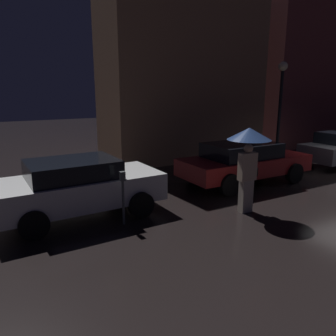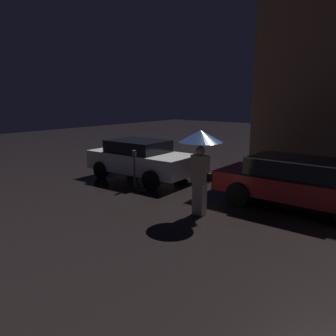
% 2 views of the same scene
% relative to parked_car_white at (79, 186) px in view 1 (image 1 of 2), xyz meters
% --- Properties ---
extents(building_facade_left, '(7.49, 3.00, 7.23)m').
position_rel_parked_car_white_xyz_m(building_facade_left, '(6.39, 5.24, 2.84)').
color(building_facade_left, '#8C664C').
rests_on(building_facade_left, ground).
extents(building_facade_right, '(6.95, 3.00, 10.71)m').
position_rel_parked_car_white_xyz_m(building_facade_right, '(14.71, 5.24, 4.58)').
color(building_facade_right, brown).
rests_on(building_facade_right, ground).
extents(parked_car_white, '(4.15, 2.03, 1.47)m').
position_rel_parked_car_white_xyz_m(parked_car_white, '(0.00, 0.00, 0.00)').
color(parked_car_white, silver).
rests_on(parked_car_white, ground).
extents(parked_car_red, '(4.65, 2.06, 1.40)m').
position_rel_parked_car_white_xyz_m(parked_car_red, '(5.76, 0.25, -0.03)').
color(parked_car_red, maroon).
rests_on(parked_car_red, ground).
extents(pedestrian_with_umbrella, '(1.11, 1.11, 2.23)m').
position_rel_parked_car_white_xyz_m(pedestrian_with_umbrella, '(3.88, -1.91, 0.98)').
color(pedestrian_with_umbrella, beige).
rests_on(pedestrian_with_umbrella, ground).
extents(parking_meter, '(0.12, 0.10, 1.31)m').
position_rel_parked_car_white_xyz_m(parking_meter, '(0.75, -1.12, 0.03)').
color(parking_meter, '#4C5154').
rests_on(parking_meter, ground).
extents(street_lamp_near, '(0.40, 0.40, 4.35)m').
position_rel_parked_car_white_xyz_m(street_lamp_near, '(9.73, 2.42, 2.18)').
color(street_lamp_near, black).
rests_on(street_lamp_near, ground).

